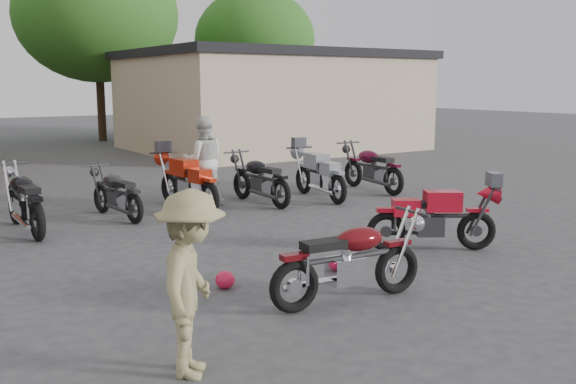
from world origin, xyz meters
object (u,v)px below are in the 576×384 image
row_bike_4 (187,179)px  row_bike_7 (372,165)px  vintage_motorcycle (351,255)px  person_light (203,161)px  row_bike_5 (259,177)px  sportbike (434,215)px  person_tan (191,284)px  row_bike_3 (116,191)px  row_bike_2 (24,197)px  helmet (225,280)px  row_bike_6 (319,172)px

row_bike_4 → row_bike_7: bearing=-99.9°
vintage_motorcycle → person_light: 6.72m
row_bike_5 → sportbike: bearing=179.6°
person_tan → row_bike_3: (1.69, 6.94, -0.30)m
person_tan → row_bike_2: bearing=35.9°
vintage_motorcycle → row_bike_2: bearing=117.6°
row_bike_7 → person_tan: bearing=132.9°
person_tan → sportbike: bearing=-34.1°
person_tan → helmet: bearing=0.7°
person_tan → row_bike_5: 8.21m
person_tan → row_bike_2: size_ratio=0.78×
vintage_motorcycle → row_bike_2: row_bike_2 is taller
row_bike_2 → row_bike_5: 4.78m
row_bike_4 → sportbike: bearing=-166.5°
helmet → row_bike_6: bearing=43.1°
row_bike_2 → helmet: bearing=-164.6°
person_light → row_bike_7: bearing=-169.6°
row_bike_6 → person_tan: bearing=142.9°
helmet → row_bike_7: bearing=35.6°
sportbike → row_bike_5: bearing=124.4°
row_bike_6 → row_bike_3: bearing=90.5°
vintage_motorcycle → row_bike_7: row_bike_7 is taller
vintage_motorcycle → row_bike_4: 6.34m
row_bike_7 → row_bike_2: bearing=92.4°
sportbike → row_bike_6: bearing=107.3°
person_light → row_bike_3: bearing=28.5°
sportbike → person_light: 5.59m
person_tan → row_bike_4: size_ratio=0.78×
helmet → row_bike_2: bearing=106.6°
person_light → row_bike_6: person_light is taller
person_tan → row_bike_6: (6.18, 6.46, -0.23)m
person_tan → row_bike_4: person_tan is taller
person_light → row_bike_4: (-0.51, -0.28, -0.32)m
helmet → sportbike: bearing=-2.3°
person_tan → row_bike_3: 7.15m
row_bike_4 → row_bike_5: bearing=-105.9°
row_bike_6 → row_bike_7: (1.68, 0.15, 0.01)m
vintage_motorcycle → row_bike_7: 8.07m
row_bike_6 → row_bike_7: 1.69m
helmet → row_bike_4: (1.83, 5.01, 0.50)m
vintage_motorcycle → row_bike_6: bearing=62.3°
row_bike_3 → row_bike_4: 1.52m
person_tan → vintage_motorcycle: bearing=-38.0°
row_bike_3 → row_bike_4: (1.51, 0.04, 0.09)m
sportbike → vintage_motorcycle: bearing=-124.3°
sportbike → row_bike_5: row_bike_5 is taller
helmet → person_tan: size_ratio=0.15×
helmet → person_light: size_ratio=0.13×
row_bike_3 → vintage_motorcycle: bearing=178.3°
row_bike_2 → vintage_motorcycle: bearing=-159.4°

